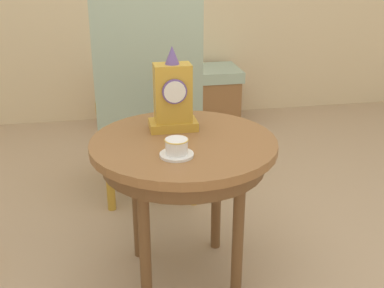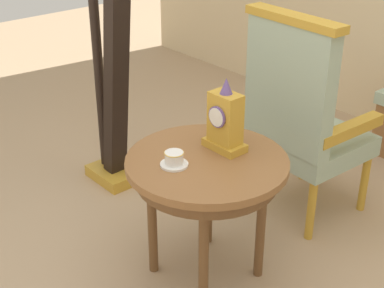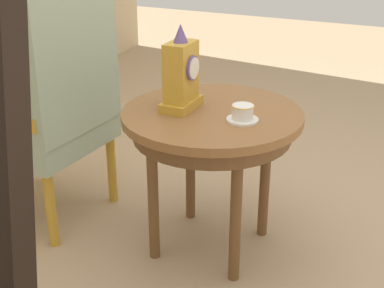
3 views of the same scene
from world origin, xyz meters
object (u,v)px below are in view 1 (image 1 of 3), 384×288
object	(u,v)px
armchair	(148,95)
side_table	(184,158)
teacup_left	(177,148)
window_bench	(178,97)
mantel_clock	(173,97)

from	to	relation	value
armchair	side_table	bearing A→B (deg)	-85.20
side_table	teacup_left	bearing A→B (deg)	-108.91
teacup_left	window_bench	distance (m)	2.07
window_bench	armchair	bearing A→B (deg)	-106.38
mantel_clock	armchair	xyz separation A→B (m)	(-0.04, 0.60, -0.16)
armchair	window_bench	world-z (taller)	armchair
armchair	window_bench	bearing A→B (deg)	73.62
mantel_clock	window_bench	bearing A→B (deg)	80.38
side_table	teacup_left	distance (m)	0.18
armchair	window_bench	size ratio (longest dim) A/B	1.21
teacup_left	armchair	size ratio (longest dim) A/B	0.11
mantel_clock	window_bench	distance (m)	1.83
mantel_clock	side_table	bearing A→B (deg)	-80.53
side_table	armchair	xyz separation A→B (m)	(-0.06, 0.72, 0.05)
mantel_clock	window_bench	xyz separation A→B (m)	(0.29, 1.73, -0.53)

